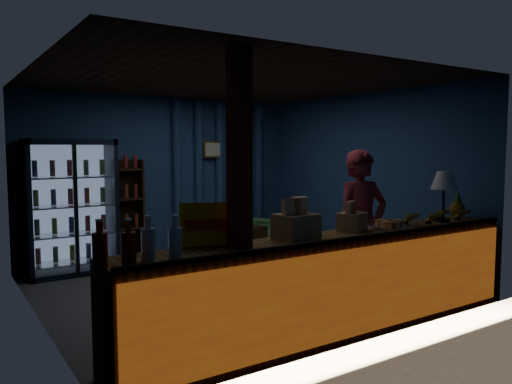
% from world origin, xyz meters
% --- Properties ---
extents(ground, '(4.60, 4.60, 0.00)m').
position_xyz_m(ground, '(0.00, 0.00, 0.00)').
color(ground, '#515154').
rests_on(ground, ground).
extents(room_walls, '(4.60, 4.60, 4.60)m').
position_xyz_m(room_walls, '(0.00, 0.00, 1.57)').
color(room_walls, navy).
rests_on(room_walls, ground).
extents(counter, '(4.40, 0.57, 0.99)m').
position_xyz_m(counter, '(0.00, -1.91, 0.48)').
color(counter, brown).
rests_on(counter, ground).
extents(support_post, '(0.16, 0.16, 2.60)m').
position_xyz_m(support_post, '(-1.05, -1.90, 1.30)').
color(support_post, maroon).
rests_on(support_post, ground).
extents(beverage_cooler, '(1.20, 0.62, 1.90)m').
position_xyz_m(beverage_cooler, '(-1.55, 1.92, 0.93)').
color(beverage_cooler, black).
rests_on(beverage_cooler, ground).
extents(bottle_shelf, '(0.50, 0.28, 1.60)m').
position_xyz_m(bottle_shelf, '(-0.70, 2.06, 0.79)').
color(bottle_shelf, '#332110').
rests_on(bottle_shelf, ground).
extents(curtain_folds, '(1.74, 0.14, 2.50)m').
position_xyz_m(curtain_folds, '(1.00, 2.14, 1.30)').
color(curtain_folds, navy).
rests_on(curtain_folds, room_walls).
extents(framed_picture, '(0.36, 0.04, 0.28)m').
position_xyz_m(framed_picture, '(0.85, 2.10, 1.75)').
color(framed_picture, gold).
rests_on(framed_picture, room_walls).
extents(shopkeeper, '(0.70, 0.52, 1.76)m').
position_xyz_m(shopkeeper, '(0.86, -1.40, 0.88)').
color(shopkeeper, maroon).
rests_on(shopkeeper, ground).
extents(green_chair, '(0.86, 0.87, 0.63)m').
position_xyz_m(green_chair, '(1.76, 1.42, 0.31)').
color(green_chair, '#56AD5F').
rests_on(green_chair, ground).
extents(side_table, '(0.58, 0.45, 0.58)m').
position_xyz_m(side_table, '(1.21, 1.49, 0.24)').
color(side_table, '#332110').
rests_on(side_table, ground).
extents(yellow_sign, '(0.47, 0.24, 0.37)m').
position_xyz_m(yellow_sign, '(-1.24, -1.68, 1.13)').
color(yellow_sign, gold).
rests_on(yellow_sign, counter).
extents(soda_bottles, '(0.63, 0.19, 0.34)m').
position_xyz_m(soda_bottles, '(-1.95, -2.00, 1.09)').
color(soda_bottles, red).
rests_on(soda_bottles, counter).
extents(snack_box_left, '(0.39, 0.33, 0.38)m').
position_xyz_m(snack_box_left, '(-0.42, -1.85, 1.09)').
color(snack_box_left, '#A3864E').
rests_on(snack_box_left, counter).
extents(snack_box_centre, '(0.35, 0.32, 0.29)m').
position_xyz_m(snack_box_centre, '(0.35, -1.76, 1.05)').
color(snack_box_centre, '#A3864E').
rests_on(snack_box_centre, counter).
extents(pastry_tray, '(0.47, 0.47, 0.08)m').
position_xyz_m(pastry_tray, '(0.80, -1.87, 0.98)').
color(pastry_tray, silver).
rests_on(pastry_tray, counter).
extents(banana_bunches, '(0.98, 0.29, 0.16)m').
position_xyz_m(banana_bunches, '(1.47, -1.90, 1.03)').
color(banana_bunches, gold).
rests_on(banana_bunches, counter).
extents(table_lamp, '(0.29, 0.29, 0.57)m').
position_xyz_m(table_lamp, '(1.61, -1.90, 1.39)').
color(table_lamp, black).
rests_on(table_lamp, counter).
extents(pineapple, '(0.18, 0.18, 0.31)m').
position_xyz_m(pineapple, '(2.05, -1.77, 1.08)').
color(pineapple, olive).
rests_on(pineapple, counter).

